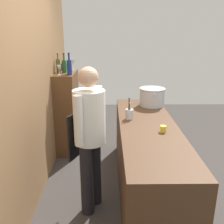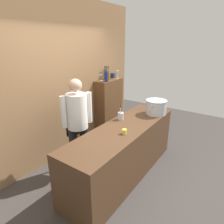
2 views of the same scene
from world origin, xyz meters
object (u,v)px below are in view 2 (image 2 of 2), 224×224
(wine_bottle_amber, at_px, (108,76))
(wine_bottle_cobalt, at_px, (106,76))
(spice_tin_navy, at_px, (113,75))
(wine_glass_wide, at_px, (101,76))
(stockpot_large, at_px, (156,107))
(wine_bottle_olive, at_px, (105,74))
(butter_jar, at_px, (124,132))
(wine_bottle_green, at_px, (108,75))
(utensil_crock, at_px, (121,116))
(chef, at_px, (77,121))
(wine_glass_tall, at_px, (118,73))

(wine_bottle_amber, height_order, wine_bottle_cobalt, wine_bottle_cobalt)
(spice_tin_navy, bearing_deg, wine_glass_wide, -179.53)
(stockpot_large, distance_m, wine_bottle_olive, 1.58)
(butter_jar, height_order, wine_bottle_green, wine_bottle_green)
(butter_jar, xyz_separation_m, wine_bottle_green, (1.44, 1.33, 0.52))
(wine_bottle_green, xyz_separation_m, wine_bottle_cobalt, (-0.24, -0.12, 0.01))
(utensil_crock, relative_size, butter_jar, 3.78)
(butter_jar, bearing_deg, wine_bottle_olive, 44.84)
(utensil_crock, distance_m, wine_bottle_green, 1.48)
(wine_glass_wide, distance_m, spice_tin_navy, 0.48)
(chef, xyz_separation_m, wine_bottle_cobalt, (1.34, 0.39, 0.51))
(butter_jar, relative_size, wine_glass_tall, 0.39)
(wine_bottle_amber, bearing_deg, utensil_crock, -134.10)
(chef, height_order, butter_jar, chef)
(wine_bottle_amber, height_order, wine_glass_tall, wine_bottle_amber)
(chef, height_order, wine_glass_wide, chef)
(utensil_crock, xyz_separation_m, spice_tin_navy, (1.26, 1.03, 0.44))
(wine_bottle_olive, bearing_deg, wine_bottle_amber, -124.17)
(utensil_crock, relative_size, wine_bottle_amber, 0.90)
(wine_bottle_cobalt, bearing_deg, wine_bottle_green, 26.50)
(wine_bottle_green, distance_m, wine_bottle_olive, 0.10)
(wine_bottle_cobalt, bearing_deg, stockpot_large, -96.01)
(wine_glass_tall, height_order, spice_tin_navy, wine_glass_tall)
(wine_bottle_cobalt, bearing_deg, wine_bottle_amber, 11.49)
(utensil_crock, xyz_separation_m, wine_glass_wide, (0.78, 1.03, 0.48))
(chef, height_order, stockpot_large, chef)
(wine_bottle_green, height_order, spice_tin_navy, wine_bottle_green)
(wine_bottle_cobalt, bearing_deg, wine_glass_wide, 80.37)
(chef, bearing_deg, utensil_crock, 165.21)
(wine_glass_wide, bearing_deg, utensil_crock, -127.16)
(wine_bottle_amber, distance_m, wine_bottle_olive, 0.23)
(utensil_crock, distance_m, wine_bottle_amber, 1.33)
(wine_bottle_green, bearing_deg, spice_tin_navy, 10.69)
(spice_tin_navy, bearing_deg, utensil_crock, -140.60)
(wine_bottle_olive, distance_m, wine_glass_tall, 0.31)
(wine_bottle_amber, distance_m, wine_bottle_cobalt, 0.11)
(stockpot_large, distance_m, utensil_crock, 0.74)
(wine_bottle_amber, distance_m, spice_tin_navy, 0.43)
(butter_jar, height_order, wine_bottle_amber, wine_bottle_amber)
(wine_bottle_olive, relative_size, wine_bottle_cobalt, 0.91)
(wine_bottle_green, xyz_separation_m, wine_glass_wide, (-0.21, 0.05, -0.01))
(utensil_crock, distance_m, wine_bottle_cobalt, 1.25)
(stockpot_large, relative_size, utensil_crock, 1.60)
(wine_glass_tall, distance_m, wine_glass_wide, 0.47)
(wine_bottle_green, height_order, wine_glass_tall, wine_bottle_green)
(stockpot_large, bearing_deg, wine_glass_tall, 64.54)
(wine_bottle_amber, bearing_deg, wine_glass_wide, 118.60)
(butter_jar, height_order, wine_bottle_cobalt, wine_bottle_cobalt)
(butter_jar, distance_m, wine_glass_wide, 1.92)
(chef, distance_m, wine_bottle_amber, 1.58)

